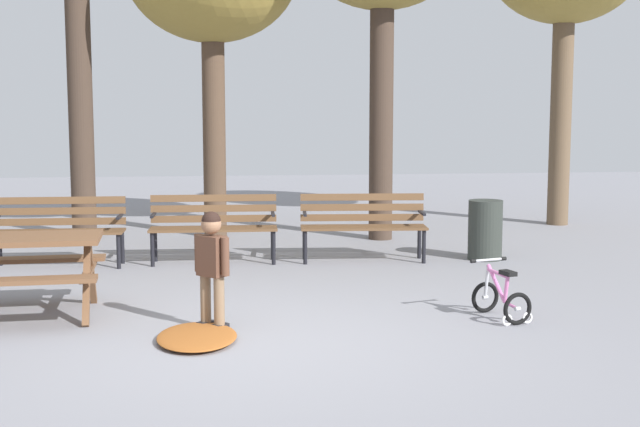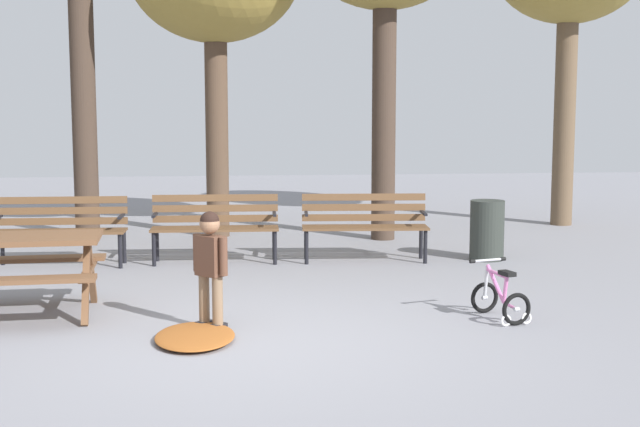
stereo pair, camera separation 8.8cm
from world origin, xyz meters
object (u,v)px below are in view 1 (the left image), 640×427
object	(u,v)px
park_bench_right	(363,221)
kids_bicycle	(501,298)
picnic_table	(2,255)
child_standing	(212,260)
park_bench_far_left	(59,225)
trash_bin	(485,230)
park_bench_left	(214,222)

from	to	relation	value
park_bench_right	kids_bicycle	world-z (taller)	park_bench_right
picnic_table	child_standing	world-z (taller)	child_standing
park_bench_far_left	kids_bicycle	distance (m)	5.62
picnic_table	park_bench_far_left	world-z (taller)	park_bench_far_left
park_bench_far_left	park_bench_right	distance (m)	3.80
park_bench_right	trash_bin	size ratio (longest dim) A/B	2.12
park_bench_far_left	kids_bicycle	world-z (taller)	park_bench_far_left
picnic_table	kids_bicycle	xyz separation A→B (m)	(4.61, -0.60, -0.39)
park_bench_far_left	child_standing	bearing A→B (deg)	-60.51
park_bench_left	kids_bicycle	size ratio (longest dim) A/B	2.60
picnic_table	park_bench_far_left	distance (m)	2.67
park_bench_right	child_standing	xyz separation A→B (m)	(-1.91, -3.29, 0.11)
park_bench_far_left	trash_bin	distance (m)	5.39
kids_bicycle	trash_bin	distance (m)	3.22
park_bench_right	park_bench_far_left	bearing A→B (deg)	179.27
picnic_table	park_bench_far_left	bearing A→B (deg)	88.83
park_bench_left	trash_bin	xyz separation A→B (m)	(3.49, -0.22, -0.13)
park_bench_left	kids_bicycle	xyz separation A→B (m)	(2.66, -3.33, -0.31)
park_bench_far_left	trash_bin	size ratio (longest dim) A/B	2.09
kids_bicycle	picnic_table	bearing A→B (deg)	172.54
picnic_table	park_bench_right	xyz separation A→B (m)	(3.86, 2.62, -0.08)
picnic_table	park_bench_right	size ratio (longest dim) A/B	1.15
park_bench_right	trash_bin	xyz separation A→B (m)	(1.58, -0.12, -0.13)
park_bench_left	park_bench_right	world-z (taller)	same
picnic_table	park_bench_far_left	size ratio (longest dim) A/B	1.16
picnic_table	kids_bicycle	bearing A→B (deg)	-7.46
park_bench_far_left	child_standing	xyz separation A→B (m)	(1.89, -3.34, 0.11)
child_standing	kids_bicycle	size ratio (longest dim) A/B	1.70
picnic_table	child_standing	distance (m)	2.06
park_bench_right	trash_bin	distance (m)	1.59
park_bench_left	child_standing	distance (m)	3.40
child_standing	kids_bicycle	distance (m)	2.70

